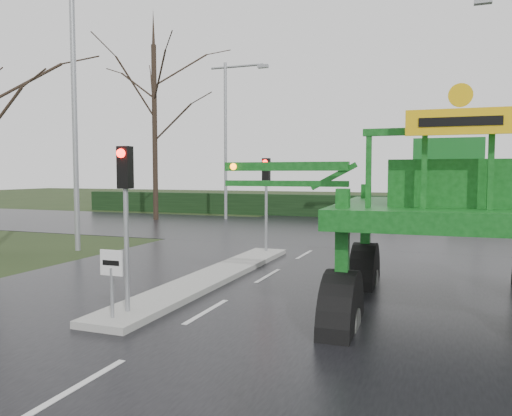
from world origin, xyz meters
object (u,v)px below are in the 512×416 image
(street_light_left_far, at_px, (230,126))
(crop_sprayer, at_px, (345,189))
(street_light_left_near, at_px, (81,93))
(traffic_signal_far, at_px, (480,181))
(traffic_signal_mid, at_px, (266,184))
(keep_left_sign, at_px, (112,273))
(white_sedan, at_px, (409,225))
(traffic_signal_near, at_px, (125,193))

(street_light_left_far, relative_size, crop_sprayer, 0.99)
(street_light_left_near, height_order, crop_sprayer, street_light_left_near)
(traffic_signal_far, height_order, street_light_left_near, street_light_left_near)
(street_light_left_near, bearing_deg, street_light_left_far, 90.00)
(street_light_left_far, bearing_deg, traffic_signal_mid, -61.14)
(traffic_signal_mid, relative_size, traffic_signal_far, 1.00)
(traffic_signal_far, bearing_deg, street_light_left_near, 43.63)
(keep_left_sign, bearing_deg, street_light_left_far, 107.78)
(crop_sprayer, bearing_deg, keep_left_sign, -159.25)
(street_light_left_near, xyz_separation_m, street_light_left_far, (0.00, 14.00, 0.00))
(keep_left_sign, distance_m, traffic_signal_mid, 9.12)
(traffic_signal_far, height_order, white_sedan, traffic_signal_far)
(traffic_signal_far, bearing_deg, street_light_left_far, 0.03)
(traffic_signal_near, distance_m, white_sedan, 21.89)
(traffic_signal_mid, bearing_deg, white_sedan, 71.84)
(traffic_signal_far, bearing_deg, traffic_signal_mid, 58.07)
(street_light_left_far, bearing_deg, keep_left_sign, -72.22)
(keep_left_sign, bearing_deg, crop_sprayer, 22.80)
(street_light_left_near, bearing_deg, traffic_signal_near, -45.47)
(traffic_signal_near, relative_size, white_sedan, 0.84)
(traffic_signal_mid, height_order, traffic_signal_far, same)
(white_sedan, bearing_deg, traffic_signal_near, 174.01)
(crop_sprayer, bearing_deg, traffic_signal_far, 77.60)
(traffic_signal_far, xyz_separation_m, street_light_left_far, (-14.69, -0.01, 3.40))
(traffic_signal_near, height_order, street_light_left_far, street_light_left_far)
(keep_left_sign, height_order, traffic_signal_near, traffic_signal_near)
(street_light_left_near, bearing_deg, white_sedan, 52.21)
(traffic_signal_mid, bearing_deg, keep_left_sign, -90.00)
(white_sedan, bearing_deg, traffic_signal_mid, 167.01)
(traffic_signal_near, relative_size, traffic_signal_far, 1.00)
(traffic_signal_near, height_order, traffic_signal_far, same)
(street_light_left_near, bearing_deg, traffic_signal_far, 43.63)
(street_light_left_far, height_order, crop_sprayer, street_light_left_far)
(keep_left_sign, xyz_separation_m, traffic_signal_near, (0.00, 0.49, 1.53))
(keep_left_sign, height_order, traffic_signal_far, traffic_signal_far)
(keep_left_sign, bearing_deg, street_light_left_near, 132.59)
(traffic_signal_near, distance_m, street_light_left_near, 10.40)
(traffic_signal_mid, height_order, white_sedan, traffic_signal_mid)
(street_light_left_far, bearing_deg, white_sedan, 1.65)
(street_light_left_far, bearing_deg, street_light_left_near, -90.00)
(traffic_signal_mid, xyz_separation_m, traffic_signal_far, (7.80, 12.52, 0.00))
(traffic_signal_mid, height_order, street_light_left_far, street_light_left_far)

